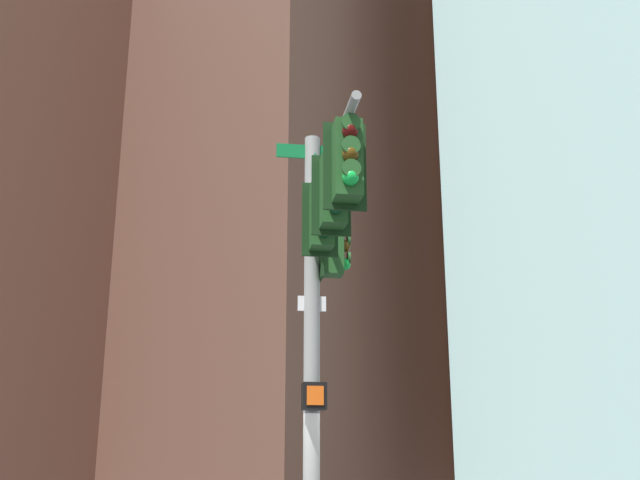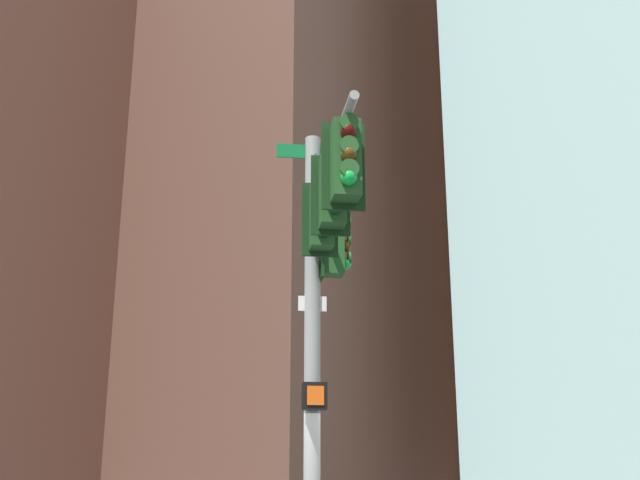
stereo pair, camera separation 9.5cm
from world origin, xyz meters
name	(u,v)px [view 1 (the left image)]	position (x,y,z in m)	size (l,w,h in m)	color
signal_pole_assembly	(324,263)	(0.37, -0.74, 4.61)	(3.28, 3.27, 7.04)	gray
building_brick_nearside	(256,171)	(-30.25, 30.63, 23.34)	(22.34, 18.82, 46.68)	brown
building_brick_farside	(606,186)	(-9.64, 47.00, 22.24)	(16.88, 15.95, 44.48)	#845B47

